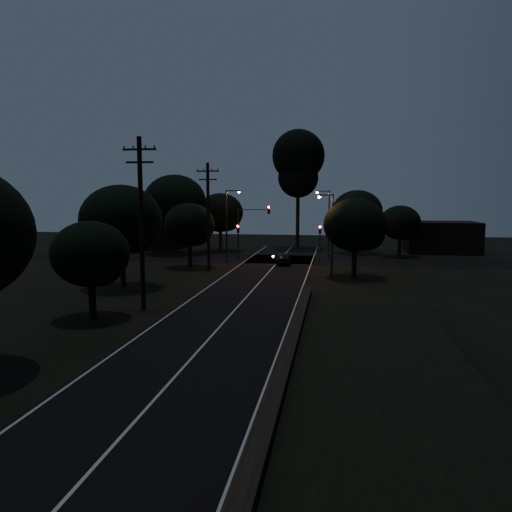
% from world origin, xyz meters
% --- Properties ---
extents(ground, '(160.00, 160.00, 0.00)m').
position_xyz_m(ground, '(0.00, 0.00, 0.00)').
color(ground, black).
extents(road_surface, '(60.00, 70.00, 0.03)m').
position_xyz_m(road_surface, '(0.00, 31.12, 0.01)').
color(road_surface, black).
rests_on(road_surface, ground).
extents(retaining_wall, '(6.93, 26.00, 1.60)m').
position_xyz_m(retaining_wall, '(7.74, 3.00, 0.62)').
color(retaining_wall, black).
rests_on(retaining_wall, ground).
extents(utility_pole_mid, '(2.20, 0.30, 11.00)m').
position_xyz_m(utility_pole_mid, '(-6.00, 15.00, 5.74)').
color(utility_pole_mid, black).
rests_on(utility_pole_mid, ground).
extents(utility_pole_far, '(2.20, 0.30, 10.50)m').
position_xyz_m(utility_pole_far, '(-6.00, 32.00, 5.48)').
color(utility_pole_far, black).
rests_on(utility_pole_far, ground).
extents(tree_left_b, '(4.59, 4.59, 5.84)m').
position_xyz_m(tree_left_b, '(-7.84, 11.91, 3.78)').
color(tree_left_b, black).
rests_on(tree_left_b, ground).
extents(tree_left_c, '(6.49, 6.49, 8.20)m').
position_xyz_m(tree_left_c, '(-10.27, 21.87, 5.30)').
color(tree_left_c, black).
rests_on(tree_left_c, ground).
extents(tree_left_d, '(5.21, 5.21, 6.61)m').
position_xyz_m(tree_left_d, '(-8.32, 33.89, 4.28)').
color(tree_left_d, black).
rests_on(tree_left_d, ground).
extents(tree_far_nw, '(6.12, 6.12, 7.75)m').
position_xyz_m(tree_far_nw, '(-8.78, 49.88, 5.02)').
color(tree_far_nw, black).
rests_on(tree_far_nw, ground).
extents(tree_far_w, '(7.89, 7.89, 10.06)m').
position_xyz_m(tree_far_w, '(-13.72, 45.84, 6.54)').
color(tree_far_w, black).
rests_on(tree_far_w, ground).
extents(tree_far_ne, '(6.41, 6.41, 8.11)m').
position_xyz_m(tree_far_ne, '(9.23, 49.87, 5.25)').
color(tree_far_ne, black).
rests_on(tree_far_ne, ground).
extents(tree_far_e, '(4.90, 4.90, 6.22)m').
position_xyz_m(tree_far_e, '(14.17, 46.90, 4.03)').
color(tree_far_e, black).
rests_on(tree_far_e, ground).
extents(tree_right_a, '(5.61, 5.61, 7.14)m').
position_xyz_m(tree_right_a, '(8.20, 29.89, 4.63)').
color(tree_right_a, black).
rests_on(tree_right_a, ground).
extents(tall_pine, '(7.28, 7.28, 16.55)m').
position_xyz_m(tall_pine, '(1.00, 55.00, 11.94)').
color(tall_pine, black).
rests_on(tall_pine, ground).
extents(building_left, '(10.00, 8.00, 4.40)m').
position_xyz_m(building_left, '(-20.00, 52.00, 2.20)').
color(building_left, black).
rests_on(building_left, ground).
extents(building_right, '(9.00, 7.00, 4.00)m').
position_xyz_m(building_right, '(20.00, 53.00, 2.00)').
color(building_right, black).
rests_on(building_right, ground).
extents(signal_left, '(0.28, 0.35, 4.10)m').
position_xyz_m(signal_left, '(-4.60, 39.99, 2.84)').
color(signal_left, black).
rests_on(signal_left, ground).
extents(signal_right, '(0.28, 0.35, 4.10)m').
position_xyz_m(signal_right, '(4.60, 39.99, 2.84)').
color(signal_right, black).
rests_on(signal_right, ground).
extents(signal_mast, '(3.70, 0.35, 6.25)m').
position_xyz_m(signal_mast, '(-2.91, 39.99, 4.34)').
color(signal_mast, black).
rests_on(signal_mast, ground).
extents(streetlight_a, '(1.66, 0.26, 8.00)m').
position_xyz_m(streetlight_a, '(-5.31, 38.00, 4.64)').
color(streetlight_a, black).
rests_on(streetlight_a, ground).
extents(streetlight_b, '(1.66, 0.26, 8.00)m').
position_xyz_m(streetlight_b, '(5.31, 44.00, 4.64)').
color(streetlight_b, black).
rests_on(streetlight_b, ground).
extents(streetlight_c, '(1.46, 0.26, 7.50)m').
position_xyz_m(streetlight_c, '(5.83, 30.00, 4.35)').
color(streetlight_c, black).
rests_on(streetlight_c, ground).
extents(car, '(2.60, 4.06, 1.29)m').
position_xyz_m(car, '(0.61, 37.69, 0.64)').
color(car, black).
rests_on(car, ground).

